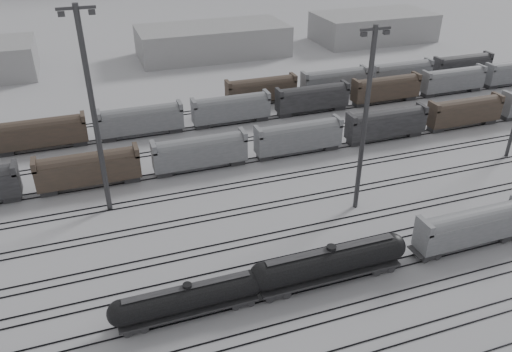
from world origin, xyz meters
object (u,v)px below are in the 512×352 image
object	(u,v)px
tank_car_b	(330,262)
hopper_car_a	(471,225)
light_mast_c	(365,119)
tank_car_a	(188,298)

from	to	relation	value
tank_car_b	hopper_car_a	distance (m)	19.17
tank_car_b	light_mast_c	xyz separation A→B (m)	(10.61, 12.84, 10.72)
tank_car_a	hopper_car_a	xyz separation A→B (m)	(35.34, 0.00, 0.92)
hopper_car_a	tank_car_b	bearing A→B (deg)	-180.00
tank_car_a	light_mast_c	xyz separation A→B (m)	(26.79, 12.84, 11.11)
tank_car_a	hopper_car_a	size ratio (longest dim) A/B	1.11
tank_car_a	hopper_car_a	bearing A→B (deg)	0.00
tank_car_b	light_mast_c	bearing A→B (deg)	50.43
hopper_car_a	light_mast_c	xyz separation A→B (m)	(-8.56, 12.84, 10.19)
tank_car_b	hopper_car_a	size ratio (longest dim) A/B	1.29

